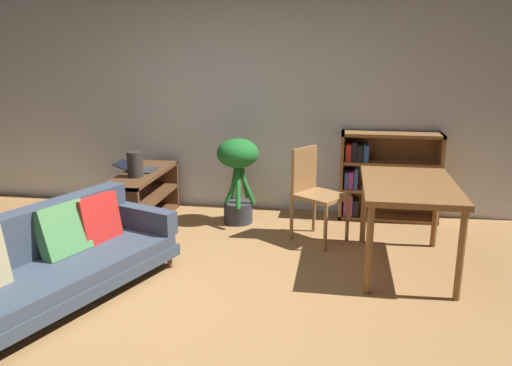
# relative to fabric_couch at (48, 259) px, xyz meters

# --- Properties ---
(ground_plane) EXTENTS (8.16, 8.16, 0.00)m
(ground_plane) POSITION_rel_fabric_couch_xyz_m (0.98, -0.03, -0.33)
(ground_plane) COLOR #9E7042
(back_wall_panel) EXTENTS (6.80, 0.10, 2.70)m
(back_wall_panel) POSITION_rel_fabric_couch_xyz_m (0.98, 2.67, 1.02)
(back_wall_panel) COLOR silver
(back_wall_panel) RESTS_ON ground_plane
(fabric_couch) EXTENTS (1.43, 2.16, 0.73)m
(fabric_couch) POSITION_rel_fabric_couch_xyz_m (0.00, 0.00, 0.00)
(fabric_couch) COLOR #56351E
(fabric_couch) RESTS_ON ground_plane
(media_console) EXTENTS (0.41, 1.27, 0.58)m
(media_console) POSITION_rel_fabric_couch_xyz_m (0.03, 1.86, -0.04)
(media_console) COLOR #56351E
(media_console) RESTS_ON ground_plane
(open_laptop) EXTENTS (0.46, 0.31, 0.09)m
(open_laptop) POSITION_rel_fabric_couch_xyz_m (-0.05, 1.95, 0.27)
(open_laptop) COLOR #333338
(open_laptop) RESTS_ON media_console
(desk_speaker) EXTENTS (0.16, 0.16, 0.27)m
(desk_speaker) POSITION_rel_fabric_couch_xyz_m (0.04, 1.66, 0.38)
(desk_speaker) COLOR #2D2823
(desk_speaker) RESTS_ON media_console
(potted_floor_plant) EXTENTS (0.46, 0.52, 0.95)m
(potted_floor_plant) POSITION_rel_fabric_couch_xyz_m (1.07, 2.04, 0.27)
(potted_floor_plant) COLOR #333338
(potted_floor_plant) RESTS_ON ground_plane
(dining_table) EXTENTS (0.78, 1.23, 0.78)m
(dining_table) POSITION_rel_fabric_couch_xyz_m (2.77, 1.08, 0.36)
(dining_table) COLOR brown
(dining_table) RESTS_ON ground_plane
(dining_chair_near) EXTENTS (0.61, 0.59, 0.94)m
(dining_chair_near) POSITION_rel_fabric_couch_xyz_m (1.93, 1.66, 0.19)
(dining_chair_near) COLOR olive
(dining_chair_near) RESTS_ON ground_plane
(bookshelf) EXTENTS (1.10, 0.31, 0.99)m
(bookshelf) POSITION_rel_fabric_couch_xyz_m (2.66, 2.49, 0.16)
(bookshelf) COLOR brown
(bookshelf) RESTS_ON ground_plane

